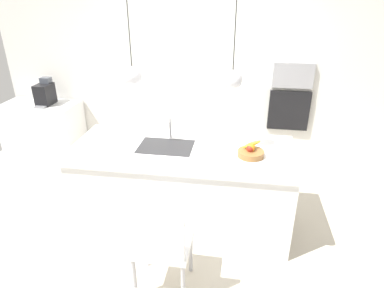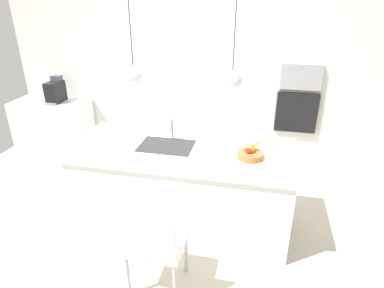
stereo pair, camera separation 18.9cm
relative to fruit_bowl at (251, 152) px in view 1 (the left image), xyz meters
The scene contains 13 objects.
floor 1.21m from the fruit_bowl, behind, with size 6.60×6.60×0.00m, color beige.
back_wall 1.89m from the fruit_bowl, 111.75° to the left, with size 6.00×0.10×2.60m, color silver.
kitchen_island 0.87m from the fruit_bowl, behind, with size 2.30×0.96×0.94m.
sink_basin 0.87m from the fruit_bowl, behind, with size 0.56×0.40×0.02m, color #2D2D30.
faucet 0.92m from the fruit_bowl, 161.10° to the left, with size 0.02×0.17×0.22m.
fruit_bowl is the anchor object (origin of this frame).
side_counter 3.42m from the fruit_bowl, 156.20° to the left, with size 1.10×0.60×0.88m, color white.
coffee_machine 3.26m from the fruit_bowl, 155.24° to the left, with size 0.20×0.35×0.38m.
microwave 1.79m from the fruit_bowl, 71.79° to the left, with size 0.54×0.08×0.34m, color #9E9EA3.
oven 1.76m from the fruit_bowl, 71.79° to the left, with size 0.56×0.08×0.56m, color black.
chair_near 1.22m from the fruit_bowl, 128.90° to the right, with size 0.48×0.44×0.87m.
pendant_light_left 1.36m from the fruit_bowl, behind, with size 0.18×0.18×0.78m.
pendant_light_right 0.72m from the fruit_bowl, 158.74° to the left, with size 0.18×0.18×0.78m.
Camera 1 is at (0.57, -3.03, 2.42)m, focal length 31.09 mm.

